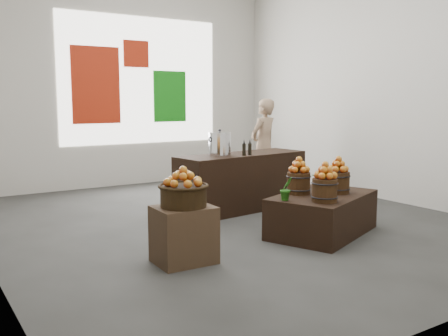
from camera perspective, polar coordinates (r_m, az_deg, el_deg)
ground at (r=6.84m, az=0.30°, el=-6.05°), size 7.00×7.00×0.00m
back_wall at (r=9.77m, az=-11.12°, el=9.80°), size 6.00×0.04×4.00m
back_opening at (r=9.86m, az=-9.43°, el=9.82°), size 3.20×0.02×2.40m
deco_red_left at (r=9.53m, az=-14.43°, el=9.15°), size 0.90×0.04×1.40m
deco_green_right at (r=10.10m, az=-6.22°, el=8.13°), size 0.70×0.04×1.00m
deco_red_upper at (r=9.85m, az=-10.02°, el=12.73°), size 0.50×0.04×0.50m
crate at (r=5.09m, az=-4.61°, el=-7.59°), size 0.59×0.49×0.58m
wicker_basket at (r=5.00m, az=-4.66°, el=-3.24°), size 0.46×0.46×0.21m
apples_in_basket at (r=4.97m, az=-4.69°, el=-0.96°), size 0.36×0.36×0.19m
display_table at (r=6.27m, az=11.20°, el=-5.18°), size 1.65×1.34×0.49m
apple_bucket_front_left at (r=5.75m, az=11.42°, el=-2.51°), size 0.28×0.28×0.26m
apples_in_bucket_front_left at (r=5.71m, az=11.48°, el=-0.26°), size 0.21×0.21×0.19m
apple_bucket_front_right at (r=6.32m, az=12.89°, el=-1.62°), size 0.28×0.28×0.26m
apples_in_bucket_front_right at (r=6.29m, az=12.95°, el=0.42°), size 0.21×0.21×0.19m
apple_bucket_rear at (r=6.18m, az=8.52°, el=-1.72°), size 0.28×0.28×0.26m
apples_in_bucket_rear at (r=6.14m, az=8.56°, el=0.37°), size 0.21×0.21×0.19m
herb_garnish_right at (r=6.68m, az=10.82°, el=-1.14°), size 0.24×0.22×0.24m
herb_garnish_left at (r=5.75m, az=7.13°, el=-2.36°), size 0.15×0.12×0.27m
counter at (r=7.46m, az=2.04°, el=-1.58°), size 2.12×0.88×0.84m
stock_pot_left at (r=7.11m, az=-0.50°, el=2.69°), size 0.32×0.32×0.32m
oil_cruets at (r=7.23m, az=3.14°, el=2.43°), size 0.16×0.07×0.23m
shopper at (r=8.98m, az=4.53°, el=2.63°), size 0.69×0.56×1.66m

